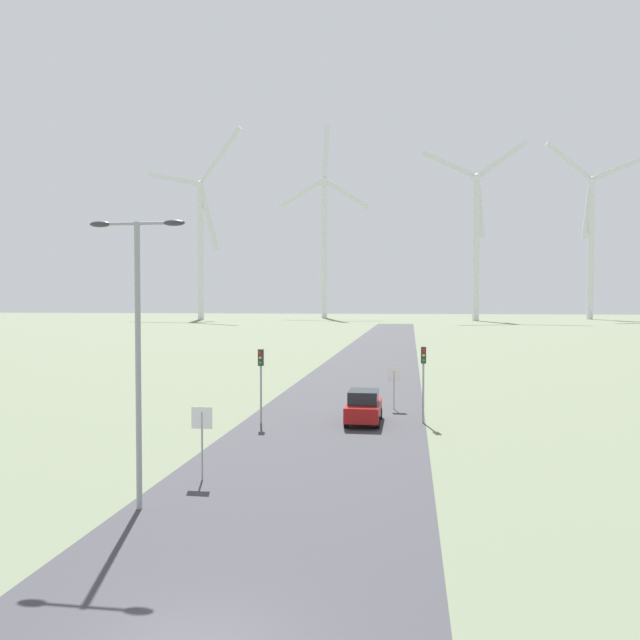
% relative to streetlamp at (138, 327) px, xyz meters
% --- Properties ---
extents(road_surface, '(10.00, 240.00, 0.01)m').
position_rel_streetlamp_xyz_m(road_surface, '(4.45, 40.23, -5.85)').
color(road_surface, '#38383D').
rests_on(road_surface, ground).
extents(streetlamp, '(3.18, 0.32, 9.24)m').
position_rel_streetlamp_xyz_m(streetlamp, '(0.00, 0.00, 0.00)').
color(streetlamp, '#93999E').
rests_on(streetlamp, ground).
extents(stop_sign_near, '(0.81, 0.07, 2.74)m').
position_rel_streetlamp_xyz_m(stop_sign_near, '(0.95, 3.35, -3.94)').
color(stop_sign_near, '#93999E').
rests_on(stop_sign_near, ground).
extents(stop_sign_far, '(0.81, 0.07, 2.56)m').
position_rel_streetlamp_xyz_m(stop_sign_far, '(7.63, 19.55, -4.06)').
color(stop_sign_far, '#93999E').
rests_on(stop_sign_far, ground).
extents(traffic_light_post_near_left, '(0.28, 0.34, 4.06)m').
position_rel_streetlamp_xyz_m(traffic_light_post_near_left, '(0.59, 14.05, -2.88)').
color(traffic_light_post_near_left, '#93999E').
rests_on(traffic_light_post_near_left, ground).
extents(traffic_light_post_near_right, '(0.28, 0.34, 4.18)m').
position_rel_streetlamp_xyz_m(traffic_light_post_near_right, '(9.32, 15.44, -2.80)').
color(traffic_light_post_near_right, '#93999E').
rests_on(traffic_light_post_near_right, ground).
extents(car_approaching, '(1.88, 4.10, 1.83)m').
position_rel_streetlamp_xyz_m(car_approaching, '(6.10, 14.92, -4.94)').
color(car_approaching, maroon).
rests_on(car_approaching, ground).
extents(wind_turbine_far_left, '(39.22, 13.58, 65.28)m').
position_rel_streetlamp_xyz_m(wind_turbine_far_left, '(-63.98, 190.94, 23.88)').
color(wind_turbine_far_left, silver).
rests_on(wind_turbine_far_left, ground).
extents(wind_turbine_left, '(36.42, 7.81, 72.98)m').
position_rel_streetlamp_xyz_m(wind_turbine_left, '(-23.71, 215.29, 25.98)').
color(wind_turbine_left, silver).
rests_on(wind_turbine_left, ground).
extents(wind_turbine_center, '(34.72, 5.26, 59.15)m').
position_rel_streetlamp_xyz_m(wind_turbine_center, '(29.84, 190.97, 23.07)').
color(wind_turbine_center, silver).
rests_on(wind_turbine_center, ground).
extents(wind_turbine_right, '(35.61, 8.70, 62.36)m').
position_rel_streetlamp_xyz_m(wind_turbine_right, '(71.66, 213.70, 24.43)').
color(wind_turbine_right, silver).
rests_on(wind_turbine_right, ground).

